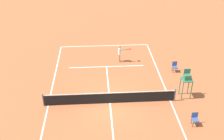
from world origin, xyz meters
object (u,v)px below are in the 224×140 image
at_px(courtside_chair_near, 195,118).
at_px(player_serving, 120,52).
at_px(umpire_chair, 187,79).
at_px(courtside_chair_mid, 175,66).
at_px(tennis_ball, 120,67).

bearing_deg(courtside_chair_near, player_serving, -65.50).
bearing_deg(courtside_chair_near, umpire_chair, -95.16).
bearing_deg(courtside_chair_near, courtside_chair_mid, -94.17).
height_order(tennis_ball, courtside_chair_mid, courtside_chair_mid).
relative_size(umpire_chair, courtside_chair_near, 2.54).
xyz_separation_m(player_serving, tennis_ball, (0.05, 1.08, -0.98)).
bearing_deg(courtside_chair_mid, tennis_ball, -12.88).
relative_size(player_serving, courtside_chair_mid, 1.79).
distance_m(player_serving, courtside_chair_near, 10.34).
distance_m(courtside_chair_near, courtside_chair_mid, 7.23).
bearing_deg(courtside_chair_mid, player_serving, -24.46).
bearing_deg(tennis_ball, umpire_chair, 132.77).
distance_m(player_serving, courtside_chair_mid, 5.31).
xyz_separation_m(tennis_ball, courtside_chair_near, (-4.33, 8.32, 0.50)).
bearing_deg(umpire_chair, tennis_ball, -47.23).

